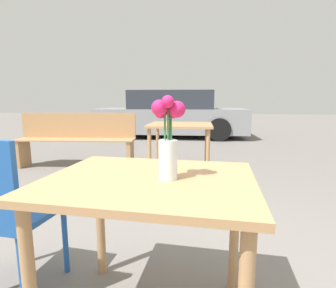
{
  "coord_description": "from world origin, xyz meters",
  "views": [
    {
      "loc": [
        0.2,
        -1.08,
        1.04
      ],
      "look_at": [
        0.08,
        -0.02,
        0.87
      ],
      "focal_mm": 28.0,
      "sensor_mm": 36.0,
      "label": 1
    }
  ],
  "objects_px": {
    "table_back": "(180,131)",
    "table_front": "(150,201)",
    "flower_vase": "(168,140)",
    "cafe_chair": "(2,208)",
    "bench_near": "(77,137)",
    "parked_car": "(172,115)"
  },
  "relations": [
    {
      "from": "parked_car",
      "to": "table_front",
      "type": "bearing_deg",
      "value": -85.26
    },
    {
      "from": "bench_near",
      "to": "parked_car",
      "type": "relative_size",
      "value": 0.44
    },
    {
      "from": "table_front",
      "to": "flower_vase",
      "type": "distance_m",
      "value": 0.29
    },
    {
      "from": "table_front",
      "to": "bench_near",
      "type": "xyz_separation_m",
      "value": [
        -1.69,
        2.86,
        -0.13
      ]
    },
    {
      "from": "flower_vase",
      "to": "cafe_chair",
      "type": "relative_size",
      "value": 0.4
    },
    {
      "from": "table_back",
      "to": "table_front",
      "type": "bearing_deg",
      "value": -89.27
    },
    {
      "from": "table_front",
      "to": "cafe_chair",
      "type": "bearing_deg",
      "value": 174.19
    },
    {
      "from": "table_front",
      "to": "bench_near",
      "type": "distance_m",
      "value": 3.33
    },
    {
      "from": "table_front",
      "to": "table_back",
      "type": "relative_size",
      "value": 1.07
    },
    {
      "from": "parked_car",
      "to": "bench_near",
      "type": "bearing_deg",
      "value": -107.37
    },
    {
      "from": "flower_vase",
      "to": "bench_near",
      "type": "bearing_deg",
      "value": 121.68
    },
    {
      "from": "cafe_chair",
      "to": "table_back",
      "type": "bearing_deg",
      "value": 73.67
    },
    {
      "from": "table_front",
      "to": "flower_vase",
      "type": "relative_size",
      "value": 2.73
    },
    {
      "from": "flower_vase",
      "to": "cafe_chair",
      "type": "bearing_deg",
      "value": 173.72
    },
    {
      "from": "table_front",
      "to": "table_back",
      "type": "distance_m",
      "value": 2.62
    },
    {
      "from": "table_front",
      "to": "flower_vase",
      "type": "bearing_deg",
      "value": -10.62
    },
    {
      "from": "cafe_chair",
      "to": "table_back",
      "type": "height_order",
      "value": "cafe_chair"
    },
    {
      "from": "table_front",
      "to": "parked_car",
      "type": "height_order",
      "value": "parked_car"
    },
    {
      "from": "table_front",
      "to": "bench_near",
      "type": "relative_size",
      "value": 0.51
    },
    {
      "from": "cafe_chair",
      "to": "flower_vase",
      "type": "bearing_deg",
      "value": -6.28
    },
    {
      "from": "cafe_chair",
      "to": "table_front",
      "type": "bearing_deg",
      "value": -5.81
    },
    {
      "from": "flower_vase",
      "to": "cafe_chair",
      "type": "xyz_separation_m",
      "value": [
        -0.86,
        0.09,
        -0.38
      ]
    }
  ]
}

